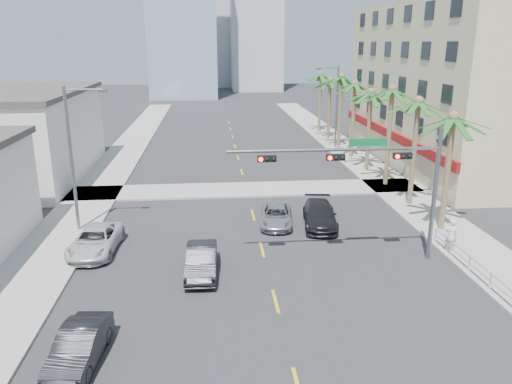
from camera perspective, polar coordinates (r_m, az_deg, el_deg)
ground at (r=20.13m, az=3.80°, el=-17.88°), size 260.00×260.00×0.00m
sidewalk_right at (r=40.84m, az=16.17°, el=-0.09°), size 4.00×120.00×0.15m
sidewalk_left at (r=39.17m, az=-18.65°, el=-1.02°), size 4.00×120.00×0.15m
sidewalk_cross at (r=40.08m, az=-1.08°, el=0.27°), size 80.00×4.00×0.15m
building_right at (r=52.69m, az=23.24°, el=11.13°), size 15.25×28.00×15.00m
building_left_far at (r=48.02m, az=-25.71°, el=5.70°), size 11.00×18.00×7.20m
tower_far_center at (r=141.66m, az=-5.73°, el=20.51°), size 16.00×16.00×42.00m
traffic_signal_mast at (r=26.53m, az=13.74°, el=2.37°), size 11.12×0.54×7.20m
palm_tree_0 at (r=32.08m, az=21.63°, el=7.79°), size 4.80×4.80×7.80m
palm_tree_1 at (r=36.71m, az=18.09°, el=9.67°), size 4.80×4.80×8.16m
palm_tree_2 at (r=41.48m, az=15.32°, el=11.11°), size 4.80×4.80×8.52m
palm_tree_3 at (r=46.44m, az=13.02°, el=10.94°), size 4.80×4.80×7.80m
palm_tree_4 at (r=51.36m, az=11.24°, el=11.95°), size 4.80×4.80×8.16m
palm_tree_5 at (r=56.33m, az=9.76°, el=12.78°), size 4.80×4.80×8.52m
palm_tree_6 at (r=61.41m, az=8.48°, el=12.49°), size 4.80×4.80×7.80m
palm_tree_7 at (r=66.44m, az=7.42°, el=13.14°), size 4.80×4.80×8.16m
streetlight_left at (r=32.07m, az=-20.06°, el=4.26°), size 2.55×0.25×9.00m
streetlight_right at (r=56.42m, az=9.03°, el=10.04°), size 2.55×0.25×9.00m
guardrail at (r=28.03m, az=23.24°, el=-7.27°), size 0.08×8.08×1.00m
car_parked_mid at (r=20.27m, az=-19.55°, el=-16.33°), size 1.83×4.29×1.37m
car_parked_far at (r=29.66m, az=-17.87°, el=-5.32°), size 2.63×5.17×1.40m
car_lane_left at (r=25.86m, az=-6.26°, el=-7.82°), size 1.66×4.43×1.44m
car_lane_center at (r=32.44m, az=2.34°, el=-2.76°), size 2.58×4.60×1.21m
car_lane_right at (r=32.50m, az=7.30°, el=-2.62°), size 2.71×5.28×1.47m
pedestrian at (r=30.02m, az=21.40°, el=-4.61°), size 0.72×0.51×1.88m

